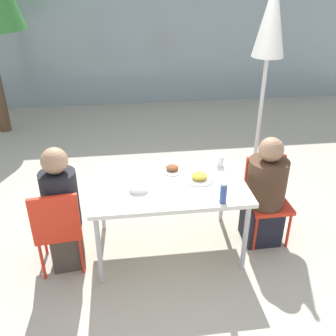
{
  "coord_description": "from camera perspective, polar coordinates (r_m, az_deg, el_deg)",
  "views": [
    {
      "loc": [
        -0.38,
        -2.93,
        2.47
      ],
      "look_at": [
        0.0,
        0.0,
        0.9
      ],
      "focal_mm": 40.0,
      "sensor_mm": 36.0,
      "label": 1
    }
  ],
  "objects": [
    {
      "name": "ground_plane",
      "position": [
        3.85,
        0.0,
        -11.87
      ],
      "size": [
        24.0,
        24.0,
        0.0
      ],
      "primitive_type": "plane",
      "color": "#B2A893"
    },
    {
      "name": "building_facade",
      "position": [
        7.73,
        -4.84,
        20.72
      ],
      "size": [
        10.0,
        0.2,
        3.0
      ],
      "color": "#89999E",
      "rests_on": "ground"
    },
    {
      "name": "dining_table",
      "position": [
        3.45,
        0.0,
        -3.03
      ],
      "size": [
        1.41,
        0.91,
        0.75
      ],
      "color": "silver",
      "rests_on": "ground"
    },
    {
      "name": "chair_left",
      "position": [
        3.43,
        -16.46,
        -8.38
      ],
      "size": [
        0.44,
        0.44,
        0.85
      ],
      "rotation": [
        0.0,
        0.0,
        0.1
      ],
      "color": "red",
      "rests_on": "ground"
    },
    {
      "name": "person_left",
      "position": [
        3.45,
        -15.78,
        -6.45
      ],
      "size": [
        0.31,
        0.31,
        1.19
      ],
      "rotation": [
        0.0,
        0.0,
        0.1
      ],
      "color": "#473D33",
      "rests_on": "ground"
    },
    {
      "name": "chair_right",
      "position": [
        3.86,
        14.74,
        -3.7
      ],
      "size": [
        0.41,
        0.41,
        0.85
      ],
      "rotation": [
        0.0,
        0.0,
        -3.13
      ],
      "color": "red",
      "rests_on": "ground"
    },
    {
      "name": "person_right",
      "position": [
        3.77,
        14.53,
        -4.03
      ],
      "size": [
        0.38,
        0.38,
        1.13
      ],
      "rotation": [
        0.0,
        0.0,
        -3.13
      ],
      "color": "black",
      "rests_on": "ground"
    },
    {
      "name": "closed_umbrella",
      "position": [
        4.23,
        15.25,
        19.05
      ],
      "size": [
        0.36,
        0.36,
        2.44
      ],
      "color": "#333333",
      "rests_on": "ground"
    },
    {
      "name": "plate_0",
      "position": [
        3.6,
        0.65,
        -0.15
      ],
      "size": [
        0.22,
        0.22,
        0.06
      ],
      "color": "white",
      "rests_on": "dining_table"
    },
    {
      "name": "plate_1",
      "position": [
        3.46,
        4.78,
        -1.42
      ],
      "size": [
        0.27,
        0.27,
        0.07
      ],
      "color": "white",
      "rests_on": "dining_table"
    },
    {
      "name": "bottle",
      "position": [
        3.12,
        8.43,
        -3.86
      ],
      "size": [
        0.06,
        0.06,
        0.18
      ],
      "color": "#334C8E",
      "rests_on": "dining_table"
    },
    {
      "name": "drinking_cup",
      "position": [
        3.72,
        7.91,
        1.06
      ],
      "size": [
        0.08,
        0.08,
        0.11
      ],
      "color": "white",
      "rests_on": "dining_table"
    },
    {
      "name": "salad_bowl",
      "position": [
        3.3,
        -4.5,
        -2.97
      ],
      "size": [
        0.17,
        0.17,
        0.05
      ],
      "color": "white",
      "rests_on": "dining_table"
    }
  ]
}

